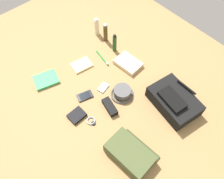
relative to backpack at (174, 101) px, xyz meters
The scene contains 16 objects.
ground_plane 0.44m from the backpack, 145.24° to the right, with size 2.64×2.02×0.02m, color olive.
backpack is the anchor object (origin of this frame).
toiletry_pouch 0.48m from the backpack, 82.59° to the right, with size 0.30×0.23×0.09m.
bucket_hat 0.36m from the backpack, 145.41° to the right, with size 0.17×0.17×0.06m.
lotion_bottle 0.90m from the backpack, behind, with size 0.04×0.04×0.16m.
cologne_bottle 0.79m from the backpack, behind, with size 0.03×0.03×0.17m.
shampoo_bottle 0.65m from the backpack, behind, with size 0.03×0.03×0.17m.
paperback_novel 0.94m from the backpack, 144.45° to the right, with size 0.18×0.20×0.02m.
cell_phone 0.62m from the backpack, 138.01° to the right, with size 0.09×0.12×0.01m.
media_player 0.51m from the backpack, 147.92° to the right, with size 0.07×0.09×0.01m.
wristwatch 0.58m from the backpack, 118.84° to the right, with size 0.07×0.06×0.01m.
toothbrush 0.65m from the backpack, behind, with size 0.18×0.04×0.02m.
wallet 0.67m from the backpack, 123.96° to the right, with size 0.09×0.11×0.02m, color black.
notepad 0.75m from the backpack, 159.56° to the right, with size 0.11×0.15×0.02m, color beige.
folded_towel 0.47m from the backpack, behind, with size 0.20×0.14×0.04m, color beige.
sunglasses_case 0.44m from the backpack, 128.10° to the right, with size 0.14×0.06×0.04m, color black.
Camera 1 is at (0.68, -0.60, 1.44)m, focal length 37.58 mm.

